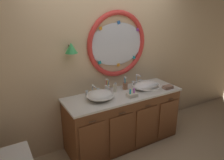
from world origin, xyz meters
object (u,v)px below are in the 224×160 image
Objects in this scene: folded_hand_towel at (168,87)px; toiletry_basket at (132,95)px; sink_basin_left at (100,95)px; sink_basin_right at (146,85)px; toothbrush_holder_left at (107,87)px; soap_dispenser at (115,87)px; toothbrush_holder_right at (125,86)px.

toiletry_basket reaches higher than folded_hand_towel.
sink_basin_left is 2.41× the size of folded_hand_towel.
sink_basin_right is 0.62m from toothbrush_holder_left.
soap_dispenser is 0.32m from toiletry_basket.
sink_basin_left is 0.37m from soap_dispenser.
toothbrush_holder_right is 0.19m from soap_dispenser.
toothbrush_holder_right is at bearing 75.37° from toiletry_basket.
sink_basin_right is 0.33m from toothbrush_holder_right.
soap_dispenser reaches higher than folded_hand_towel.
soap_dispenser is (0.34, 0.15, -0.00)m from sink_basin_left.
folded_hand_towel is (0.80, -0.32, -0.04)m from soap_dispenser.
sink_basin_right is 2.11× the size of toothbrush_holder_right.
sink_basin_right is 0.51m from soap_dispenser.
toothbrush_holder_right reaches higher than toothbrush_holder_left.
toiletry_basket is (0.20, -0.39, -0.02)m from toothbrush_holder_left.
toothbrush_holder_right is 1.44× the size of soap_dispenser.
toiletry_basket is (0.11, -0.30, -0.03)m from soap_dispenser.
toiletry_basket reaches higher than sink_basin_right.
toothbrush_holder_left is 1.26× the size of folded_hand_towel.
sink_basin_left is at bearing 180.00° from sink_basin_right.
toothbrush_holder_left is at bearing 162.15° from toothbrush_holder_right.
toothbrush_holder_right is 0.31m from toiletry_basket.
toiletry_basket is at bearing -104.63° from toothbrush_holder_right.
sink_basin_left is 0.35m from toothbrush_holder_left.
sink_basin_left is 2.58× the size of soap_dispenser.
folded_hand_towel is 1.12× the size of toiletry_basket.
folded_hand_towel is (1.14, -0.16, -0.05)m from sink_basin_left.
sink_basin_left is 0.47m from toiletry_basket.
toothbrush_holder_left is 0.44m from toiletry_basket.
toothbrush_holder_left is 0.98m from folded_hand_towel.
toothbrush_holder_right is (0.53, 0.16, -0.01)m from sink_basin_left.
toothbrush_holder_left reaches higher than toiletry_basket.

